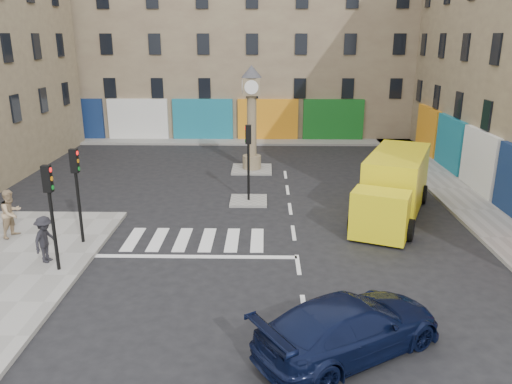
{
  "coord_description": "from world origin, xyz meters",
  "views": [
    {
      "loc": [
        -1.2,
        -15.27,
        7.89
      ],
      "look_at": [
        -1.55,
        3.31,
        2.0
      ],
      "focal_mm": 35.0,
      "sensor_mm": 36.0,
      "label": 1
    }
  ],
  "objects_px": {
    "pedestrian_dark": "(45,239)",
    "yellow_van": "(394,186)",
    "clock_pillar": "(252,112)",
    "pedestrian_tan": "(11,213)",
    "traffic_light_left_far": "(76,181)",
    "traffic_light_island": "(248,151)",
    "traffic_light_left_near": "(50,201)",
    "navy_sedan": "(350,326)"
  },
  "relations": [
    {
      "from": "pedestrian_dark",
      "to": "yellow_van",
      "type": "bearing_deg",
      "value": -56.57
    },
    {
      "from": "clock_pillar",
      "to": "pedestrian_tan",
      "type": "bearing_deg",
      "value": -130.42
    },
    {
      "from": "traffic_light_left_far",
      "to": "yellow_van",
      "type": "height_order",
      "value": "traffic_light_left_far"
    },
    {
      "from": "traffic_light_island",
      "to": "yellow_van",
      "type": "bearing_deg",
      "value": -13.78
    },
    {
      "from": "pedestrian_dark",
      "to": "clock_pillar",
      "type": "bearing_deg",
      "value": -16.63
    },
    {
      "from": "traffic_light_left_near",
      "to": "navy_sedan",
      "type": "distance_m",
      "value": 10.41
    },
    {
      "from": "yellow_van",
      "to": "traffic_light_island",
      "type": "bearing_deg",
      "value": -171.26
    },
    {
      "from": "traffic_light_left_far",
      "to": "pedestrian_dark",
      "type": "xyz_separation_m",
      "value": [
        -0.63,
        -1.79,
        -1.62
      ]
    },
    {
      "from": "clock_pillar",
      "to": "navy_sedan",
      "type": "bearing_deg",
      "value": -80.6
    },
    {
      "from": "traffic_light_island",
      "to": "pedestrian_dark",
      "type": "bearing_deg",
      "value": -133.95
    },
    {
      "from": "traffic_light_left_near",
      "to": "yellow_van",
      "type": "distance_m",
      "value": 14.38
    },
    {
      "from": "traffic_light_island",
      "to": "yellow_van",
      "type": "xyz_separation_m",
      "value": [
        6.62,
        -1.62,
        -1.23
      ]
    },
    {
      "from": "traffic_light_left_far",
      "to": "clock_pillar",
      "type": "height_order",
      "value": "clock_pillar"
    },
    {
      "from": "traffic_light_left_far",
      "to": "yellow_van",
      "type": "relative_size",
      "value": 0.47
    },
    {
      "from": "navy_sedan",
      "to": "yellow_van",
      "type": "height_order",
      "value": "yellow_van"
    },
    {
      "from": "traffic_light_island",
      "to": "navy_sedan",
      "type": "height_order",
      "value": "traffic_light_island"
    },
    {
      "from": "traffic_light_left_far",
      "to": "traffic_light_island",
      "type": "bearing_deg",
      "value": 40.6
    },
    {
      "from": "pedestrian_tan",
      "to": "navy_sedan",
      "type": "bearing_deg",
      "value": -102.81
    },
    {
      "from": "traffic_light_left_near",
      "to": "navy_sedan",
      "type": "xyz_separation_m",
      "value": [
        9.3,
        -4.31,
        -1.86
      ]
    },
    {
      "from": "traffic_light_left_near",
      "to": "traffic_light_left_far",
      "type": "xyz_separation_m",
      "value": [
        0.0,
        2.4,
        0.0
      ]
    },
    {
      "from": "pedestrian_tan",
      "to": "pedestrian_dark",
      "type": "bearing_deg",
      "value": -117.13
    },
    {
      "from": "yellow_van",
      "to": "clock_pillar",
      "type": "bearing_deg",
      "value": 153.52
    },
    {
      "from": "pedestrian_dark",
      "to": "traffic_light_left_far",
      "type": "bearing_deg",
      "value": -8.37
    },
    {
      "from": "traffic_light_left_near",
      "to": "traffic_light_island",
      "type": "relative_size",
      "value": 1.0
    },
    {
      "from": "traffic_light_island",
      "to": "traffic_light_left_far",
      "type": "bearing_deg",
      "value": -139.4
    },
    {
      "from": "navy_sedan",
      "to": "yellow_van",
      "type": "distance_m",
      "value": 11.11
    },
    {
      "from": "yellow_van",
      "to": "pedestrian_dark",
      "type": "distance_m",
      "value": 14.66
    },
    {
      "from": "clock_pillar",
      "to": "navy_sedan",
      "type": "xyz_separation_m",
      "value": [
        3.0,
        -18.1,
        -2.79
      ]
    },
    {
      "from": "traffic_light_left_near",
      "to": "traffic_light_left_far",
      "type": "bearing_deg",
      "value": 90.0
    },
    {
      "from": "traffic_light_left_near",
      "to": "clock_pillar",
      "type": "relative_size",
      "value": 0.61
    },
    {
      "from": "yellow_van",
      "to": "pedestrian_tan",
      "type": "distance_m",
      "value": 16.21
    },
    {
      "from": "yellow_van",
      "to": "pedestrian_tan",
      "type": "relative_size",
      "value": 4.04
    },
    {
      "from": "traffic_light_left_near",
      "to": "clock_pillar",
      "type": "xyz_separation_m",
      "value": [
        6.3,
        13.8,
        0.93
      ]
    },
    {
      "from": "traffic_light_island",
      "to": "clock_pillar",
      "type": "bearing_deg",
      "value": 90.0
    },
    {
      "from": "traffic_light_left_near",
      "to": "traffic_light_island",
      "type": "xyz_separation_m",
      "value": [
        6.3,
        7.8,
        -0.03
      ]
    },
    {
      "from": "traffic_light_left_near",
      "to": "clock_pillar",
      "type": "height_order",
      "value": "clock_pillar"
    },
    {
      "from": "traffic_light_island",
      "to": "navy_sedan",
      "type": "relative_size",
      "value": 0.7
    },
    {
      "from": "traffic_light_left_near",
      "to": "navy_sedan",
      "type": "height_order",
      "value": "traffic_light_left_near"
    },
    {
      "from": "pedestrian_tan",
      "to": "traffic_light_island",
      "type": "bearing_deg",
      "value": -44.49
    },
    {
      "from": "clock_pillar",
      "to": "yellow_van",
      "type": "relative_size",
      "value": 0.78
    },
    {
      "from": "traffic_light_left_near",
      "to": "traffic_light_left_far",
      "type": "height_order",
      "value": "same"
    },
    {
      "from": "traffic_light_island",
      "to": "clock_pillar",
      "type": "xyz_separation_m",
      "value": [
        0.0,
        6.0,
        0.96
      ]
    }
  ]
}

